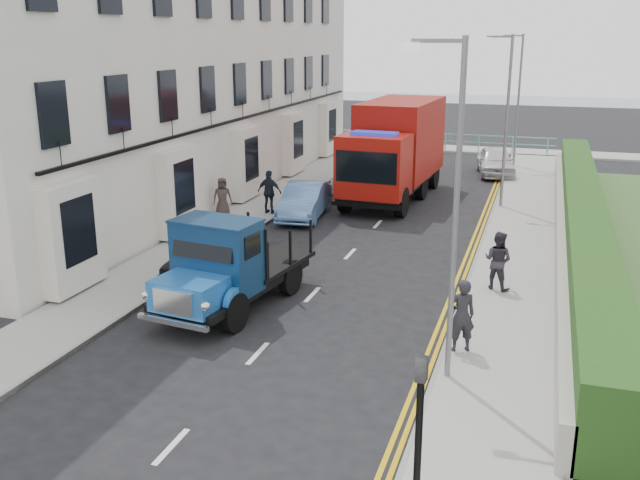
{
  "coord_description": "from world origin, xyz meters",
  "views": [
    {
      "loc": [
        5.86,
        -15.76,
        7.04
      ],
      "look_at": [
        0.0,
        2.7,
        1.4
      ],
      "focal_mm": 40.0,
      "sensor_mm": 36.0,
      "label": 1
    }
  ],
  "objects_px": {
    "lamp_near": "(451,195)",
    "red_lorry": "(395,148)",
    "lamp_far": "(517,93)",
    "pedestrian_east_near": "(462,315)",
    "bedford_lorry": "(222,271)",
    "parked_car_front": "(207,254)",
    "lamp_mid": "(504,112)"
  },
  "relations": [
    {
      "from": "lamp_near",
      "to": "lamp_mid",
      "type": "bearing_deg",
      "value": 90.0
    },
    {
      "from": "red_lorry",
      "to": "parked_car_front",
      "type": "height_order",
      "value": "red_lorry"
    },
    {
      "from": "bedford_lorry",
      "to": "parked_car_front",
      "type": "height_order",
      "value": "bedford_lorry"
    },
    {
      "from": "lamp_near",
      "to": "lamp_far",
      "type": "xyz_separation_m",
      "value": [
        0.0,
        26.0,
        0.0
      ]
    },
    {
      "from": "lamp_mid",
      "to": "pedestrian_east_near",
      "type": "height_order",
      "value": "lamp_mid"
    },
    {
      "from": "parked_car_front",
      "to": "pedestrian_east_near",
      "type": "bearing_deg",
      "value": -21.17
    },
    {
      "from": "lamp_near",
      "to": "lamp_far",
      "type": "relative_size",
      "value": 1.0
    },
    {
      "from": "lamp_near",
      "to": "red_lorry",
      "type": "xyz_separation_m",
      "value": [
        -4.52,
        16.63,
        -1.76
      ]
    },
    {
      "from": "lamp_far",
      "to": "red_lorry",
      "type": "distance_m",
      "value": 10.55
    },
    {
      "from": "lamp_far",
      "to": "parked_car_front",
      "type": "xyz_separation_m",
      "value": [
        -7.78,
        -21.24,
        -3.36
      ]
    },
    {
      "from": "lamp_far",
      "to": "red_lorry",
      "type": "bearing_deg",
      "value": -115.77
    },
    {
      "from": "lamp_mid",
      "to": "bedford_lorry",
      "type": "xyz_separation_m",
      "value": [
        -5.97,
        -14.0,
        -2.84
      ]
    },
    {
      "from": "red_lorry",
      "to": "parked_car_front",
      "type": "bearing_deg",
      "value": -102.01
    },
    {
      "from": "lamp_near",
      "to": "bedford_lorry",
      "type": "bearing_deg",
      "value": 161.48
    },
    {
      "from": "lamp_near",
      "to": "bedford_lorry",
      "type": "xyz_separation_m",
      "value": [
        -5.97,
        2.0,
        -2.84
      ]
    },
    {
      "from": "pedestrian_east_near",
      "to": "parked_car_front",
      "type": "bearing_deg",
      "value": -47.0
    },
    {
      "from": "lamp_near",
      "to": "red_lorry",
      "type": "distance_m",
      "value": 17.33
    },
    {
      "from": "lamp_near",
      "to": "bedford_lorry",
      "type": "relative_size",
      "value": 1.26
    },
    {
      "from": "lamp_far",
      "to": "parked_car_front",
      "type": "bearing_deg",
      "value": -110.11
    },
    {
      "from": "lamp_far",
      "to": "pedestrian_east_near",
      "type": "relative_size",
      "value": 4.13
    },
    {
      "from": "bedford_lorry",
      "to": "lamp_mid",
      "type": "bearing_deg",
      "value": 74.95
    },
    {
      "from": "lamp_near",
      "to": "red_lorry",
      "type": "height_order",
      "value": "lamp_near"
    },
    {
      "from": "bedford_lorry",
      "to": "red_lorry",
      "type": "xyz_separation_m",
      "value": [
        1.45,
        14.63,
        1.08
      ]
    },
    {
      "from": "lamp_near",
      "to": "lamp_mid",
      "type": "relative_size",
      "value": 1.0
    },
    {
      "from": "bedford_lorry",
      "to": "parked_car_front",
      "type": "distance_m",
      "value": 3.34
    },
    {
      "from": "bedford_lorry",
      "to": "pedestrian_east_near",
      "type": "height_order",
      "value": "bedford_lorry"
    },
    {
      "from": "lamp_far",
      "to": "lamp_mid",
      "type": "bearing_deg",
      "value": -90.0
    },
    {
      "from": "lamp_mid",
      "to": "pedestrian_east_near",
      "type": "bearing_deg",
      "value": -89.13
    },
    {
      "from": "bedford_lorry",
      "to": "lamp_near",
      "type": "bearing_deg",
      "value": -10.47
    },
    {
      "from": "red_lorry",
      "to": "lamp_near",
      "type": "bearing_deg",
      "value": -71.47
    },
    {
      "from": "bedford_lorry",
      "to": "red_lorry",
      "type": "distance_m",
      "value": 14.74
    },
    {
      "from": "lamp_near",
      "to": "red_lorry",
      "type": "relative_size",
      "value": 0.86
    }
  ]
}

